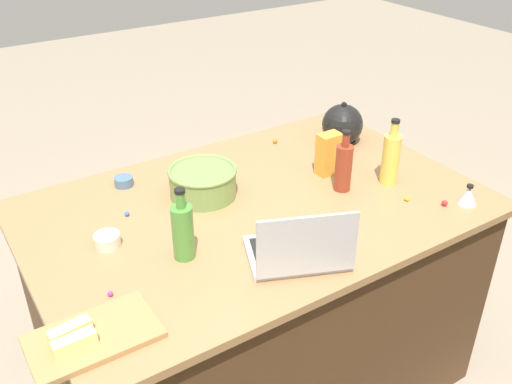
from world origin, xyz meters
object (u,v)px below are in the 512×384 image
at_px(butter_stick_left, 70,331).
at_px(ramekin_medium, 124,181).
at_px(laptop, 300,250).
at_px(butter_stick_right, 74,342).
at_px(ramekin_small, 107,240).
at_px(kitchen_timer, 468,195).
at_px(kettle, 342,125).
at_px(bottle_olive, 183,230).
at_px(candy_bag, 328,154).
at_px(bottle_soy, 344,166).
at_px(bottle_oil, 391,158).
at_px(cutting_board, 93,337).
at_px(mixing_bowl_large, 203,182).

xyz_separation_m(butter_stick_left, ramekin_medium, (-0.42, -0.71, -0.02)).
relative_size(laptop, ramekin_medium, 5.20).
distance_m(butter_stick_right, ramekin_medium, 0.86).
height_order(butter_stick_right, ramekin_small, butter_stick_right).
bearing_deg(kitchen_timer, kettle, -86.26).
distance_m(kettle, butter_stick_left, 1.49).
bearing_deg(bottle_olive, kitchen_timer, 165.14).
xyz_separation_m(bottle_olive, ramekin_small, (0.18, -0.19, -0.08)).
xyz_separation_m(bottle_olive, candy_bag, (-0.73, -0.19, -0.01)).
bearing_deg(bottle_soy, ramekin_small, -8.19).
distance_m(bottle_soy, bottle_olive, 0.70).
distance_m(kettle, candy_bag, 0.31).
bearing_deg(kettle, laptop, 41.80).
bearing_deg(bottle_olive, butter_stick_right, 27.69).
distance_m(butter_stick_left, butter_stick_right, 0.05).
xyz_separation_m(butter_stick_left, butter_stick_right, (0.00, 0.05, 0.00)).
distance_m(bottle_oil, cutting_board, 1.26).
bearing_deg(butter_stick_right, ramekin_small, -119.75).
distance_m(laptop, bottle_oil, 0.64).
relative_size(bottle_olive, butter_stick_right, 2.23).
xyz_separation_m(butter_stick_left, ramekin_small, (-0.23, -0.36, -0.01)).
xyz_separation_m(laptop, butter_stick_right, (0.70, -0.00, -0.01)).
distance_m(bottle_olive, ramekin_small, 0.27).
bearing_deg(bottle_oil, bottle_olive, 0.25).
distance_m(bottle_olive, cutting_board, 0.42).
relative_size(kettle, butter_stick_left, 1.94).
xyz_separation_m(cutting_board, kitchen_timer, (-1.37, 0.07, 0.03)).
bearing_deg(bottle_soy, bottle_olive, 4.89).
xyz_separation_m(mixing_bowl_large, kettle, (-0.74, -0.09, 0.02)).
relative_size(mixing_bowl_large, bottle_soy, 1.05).
bearing_deg(ramekin_medium, bottle_soy, 145.41).
xyz_separation_m(kettle, ramekin_small, (1.15, 0.20, -0.06)).
distance_m(laptop, ramekin_medium, 0.80).
height_order(bottle_olive, bottle_oil, bottle_oil).
distance_m(ramekin_small, kitchen_timer, 1.28).
distance_m(ramekin_small, candy_bag, 0.91).
bearing_deg(laptop, bottle_soy, -145.50).
xyz_separation_m(laptop, bottle_oil, (-0.59, -0.23, 0.06)).
distance_m(bottle_soy, ramekin_medium, 0.84).
bearing_deg(bottle_soy, kettle, -129.73).
bearing_deg(mixing_bowl_large, bottle_soy, 152.36).
height_order(mixing_bowl_large, bottle_soy, bottle_soy).
relative_size(butter_stick_right, kitchen_timer, 1.43).
xyz_separation_m(bottle_olive, butter_stick_left, (0.41, 0.17, -0.06)).
bearing_deg(butter_stick_right, butter_stick_left, -93.69).
xyz_separation_m(bottle_soy, cutting_board, (1.06, 0.25, -0.09)).
distance_m(butter_stick_left, ramekin_small, 0.42).
bearing_deg(mixing_bowl_large, ramekin_medium, -46.02).
relative_size(laptop, candy_bag, 2.18).
bearing_deg(ramekin_medium, cutting_board, 63.15).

